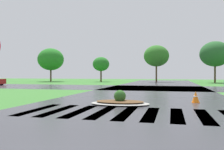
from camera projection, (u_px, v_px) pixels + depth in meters
asphalt_roadway at (140, 101)px, 12.79m from camera, size 9.98×80.00×0.01m
asphalt_cross_road at (155, 88)px, 24.19m from camera, size 90.00×8.98×0.01m
crosswalk_stripes at (126, 113)px, 8.81m from camera, size 7.65×3.22×0.01m
median_island at (120, 102)px, 11.20m from camera, size 2.76×1.68×0.68m
traffic_cone at (196, 97)px, 11.94m from camera, size 0.37×0.37×0.58m
background_treeline at (159, 57)px, 40.27m from camera, size 42.47×6.07×6.58m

